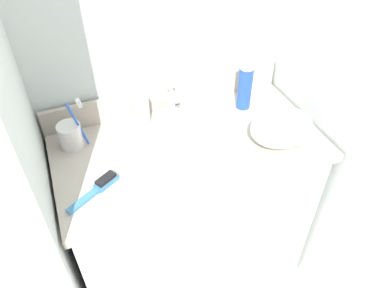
{
  "coord_description": "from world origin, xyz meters",
  "views": [
    {
      "loc": [
        -0.35,
        -0.89,
        1.62
      ],
      "look_at": [
        0.0,
        -0.02,
        0.79
      ],
      "focal_mm": 35.0,
      "sensor_mm": 36.0,
      "label": 1
    }
  ],
  "objects_px": {
    "soap_dispenser": "(142,110)",
    "shaving_cream_can": "(245,86)",
    "hairbrush": "(99,187)",
    "hand_towel": "(285,128)",
    "toothbrush_cup": "(71,135)"
  },
  "relations": [
    {
      "from": "shaving_cream_can",
      "to": "hand_towel",
      "type": "xyz_separation_m",
      "value": [
        0.04,
        -0.23,
        -0.04
      ]
    },
    {
      "from": "shaving_cream_can",
      "to": "hand_towel",
      "type": "height_order",
      "value": "shaving_cream_can"
    },
    {
      "from": "soap_dispenser",
      "to": "hand_towel",
      "type": "height_order",
      "value": "soap_dispenser"
    },
    {
      "from": "toothbrush_cup",
      "to": "hand_towel",
      "type": "distance_m",
      "value": 0.71
    },
    {
      "from": "shaving_cream_can",
      "to": "hairbrush",
      "type": "bearing_deg",
      "value": -160.22
    },
    {
      "from": "toothbrush_cup",
      "to": "soap_dispenser",
      "type": "bearing_deg",
      "value": 6.37
    },
    {
      "from": "soap_dispenser",
      "to": "shaving_cream_can",
      "type": "xyz_separation_m",
      "value": [
        0.38,
        -0.04,
        0.03
      ]
    },
    {
      "from": "shaving_cream_can",
      "to": "hairbrush",
      "type": "distance_m",
      "value": 0.64
    },
    {
      "from": "soap_dispenser",
      "to": "hand_towel",
      "type": "xyz_separation_m",
      "value": [
        0.42,
        -0.27,
        -0.01
      ]
    },
    {
      "from": "hairbrush",
      "to": "shaving_cream_can",
      "type": "bearing_deg",
      "value": -10.47
    },
    {
      "from": "toothbrush_cup",
      "to": "soap_dispenser",
      "type": "height_order",
      "value": "toothbrush_cup"
    },
    {
      "from": "soap_dispenser",
      "to": "hairbrush",
      "type": "xyz_separation_m",
      "value": [
        -0.21,
        -0.26,
        -0.05
      ]
    },
    {
      "from": "toothbrush_cup",
      "to": "hand_towel",
      "type": "bearing_deg",
      "value": -19.74
    },
    {
      "from": "hairbrush",
      "to": "hand_towel",
      "type": "relative_size",
      "value": 0.76
    },
    {
      "from": "hand_towel",
      "to": "shaving_cream_can",
      "type": "bearing_deg",
      "value": 98.78
    }
  ]
}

